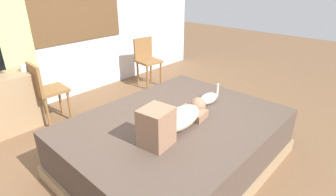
{
  "coord_description": "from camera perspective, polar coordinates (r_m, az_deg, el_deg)",
  "views": [
    {
      "loc": [
        -1.7,
        -1.59,
        1.85
      ],
      "look_at": [
        0.18,
        0.13,
        0.68
      ],
      "focal_mm": 28.31,
      "sensor_mm": 36.0,
      "label": 1
    }
  ],
  "objects": [
    {
      "name": "chair_spare",
      "position": [
        4.89,
        -4.65,
        8.61
      ],
      "size": [
        0.43,
        0.43,
        0.86
      ],
      "color": "brown",
      "rests_on": "ground"
    },
    {
      "name": "cup",
      "position": [
        3.9,
        -28.67,
        5.72
      ],
      "size": [
        0.08,
        0.08,
        0.09
      ],
      "primitive_type": "cylinder",
      "color": "white",
      "rests_on": "desk"
    },
    {
      "name": "ground_plane",
      "position": [
        2.97,
        -0.49,
        -13.85
      ],
      "size": [
        16.0,
        16.0,
        0.0
      ],
      "primitive_type": "plane",
      "color": "brown"
    },
    {
      "name": "cat",
      "position": [
        3.01,
        8.4,
        -0.21
      ],
      "size": [
        0.36,
        0.15,
        0.21
      ],
      "color": "silver",
      "rests_on": "bed"
    },
    {
      "name": "bed",
      "position": [
        2.83,
        1.64,
        -9.54
      ],
      "size": [
        2.22,
        1.71,
        0.53
      ],
      "color": "#997A56",
      "rests_on": "ground"
    },
    {
      "name": "back_wall_with_window",
      "position": [
        4.42,
        -25.59,
        17.17
      ],
      "size": [
        6.4,
        0.14,
        2.9
      ],
      "color": "silver",
      "rests_on": "ground"
    },
    {
      "name": "person_lying",
      "position": [
        2.46,
        1.49,
        -4.63
      ],
      "size": [
        0.94,
        0.37,
        0.34
      ],
      "color": "#CCB299",
      "rests_on": "bed"
    },
    {
      "name": "chair_by_desk",
      "position": [
        3.87,
        -24.94,
        1.91
      ],
      "size": [
        0.4,
        0.4,
        0.86
      ],
      "color": "brown",
      "rests_on": "ground"
    },
    {
      "name": "curtain_left",
      "position": [
        4.16,
        -30.6,
        12.93
      ],
      "size": [
        0.44,
        0.06,
        2.49
      ],
      "primitive_type": "cube",
      "color": "#ADCC75",
      "rests_on": "ground"
    }
  ]
}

